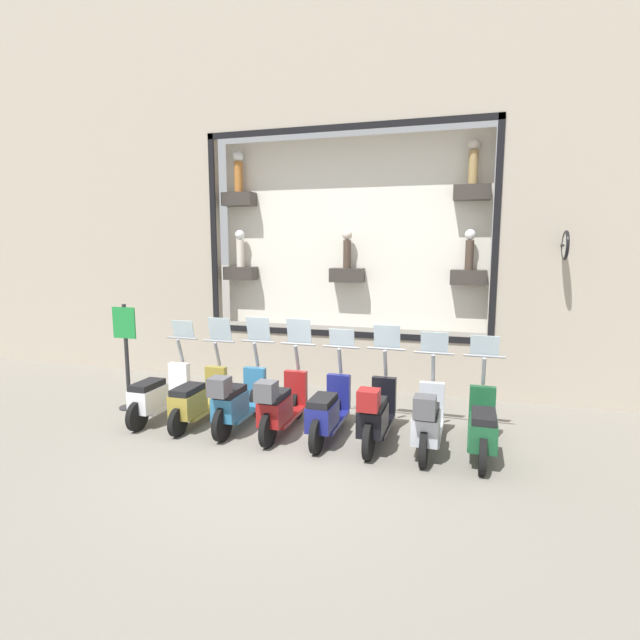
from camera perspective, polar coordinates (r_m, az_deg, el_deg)
ground_plane at (r=7.29m, az=-4.38°, el=-14.89°), size 120.00×120.00×0.00m
building_facade at (r=10.32m, az=3.04°, el=19.73°), size 1.17×36.00×9.59m
scooter_green_0 at (r=7.34m, az=18.08°, el=-11.55°), size 1.80×0.61×1.56m
scooter_silver_1 at (r=7.28m, az=12.19°, el=-11.12°), size 1.80×0.60×1.58m
scooter_black_2 at (r=7.37m, az=6.38°, el=-10.59°), size 1.81×0.60×1.65m
scooter_navy_3 at (r=7.60m, az=0.88°, el=-10.37°), size 1.80×0.60×1.55m
scooter_red_4 at (r=7.76m, az=-4.55°, el=-9.61°), size 1.80×0.60×1.69m
scooter_teal_5 at (r=8.05m, az=-9.50°, el=-9.02°), size 1.80×0.60×1.68m
scooter_olive_6 at (r=8.46m, az=-13.86°, el=-8.75°), size 1.79×0.61×1.64m
scooter_white_7 at (r=8.84m, az=-18.02°, el=-8.12°), size 1.79×0.61×1.56m
shop_sign_post at (r=9.46m, az=-21.27°, el=-3.45°), size 0.36×0.45×1.88m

